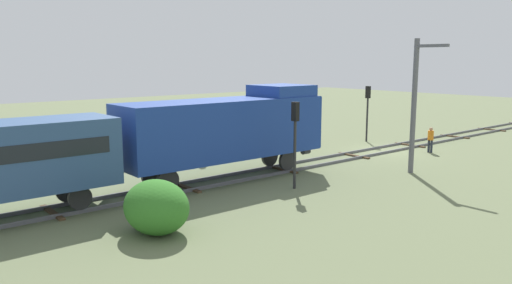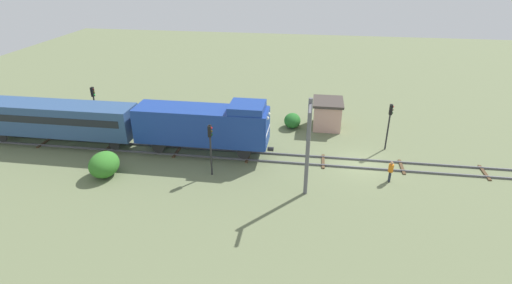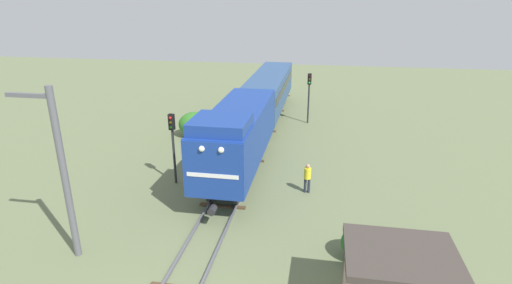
{
  "view_description": "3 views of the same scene",
  "coord_description": "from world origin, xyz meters",
  "px_view_note": "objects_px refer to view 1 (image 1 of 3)",
  "views": [
    {
      "loc": [
        -20.08,
        28.04,
        6.1
      ],
      "look_at": [
        -0.92,
        12.07,
        1.99
      ],
      "focal_mm": 35.0,
      "sensor_mm": 36.0,
      "label": 1
    },
    {
      "loc": [
        -29.63,
        4.3,
        15.75
      ],
      "look_at": [
        -0.67,
        8.67,
        1.75
      ],
      "focal_mm": 28.0,
      "sensor_mm": 36.0,
      "label": 2
    },
    {
      "loc": [
        4.79,
        -8.27,
        10.22
      ],
      "look_at": [
        1.23,
        12.44,
        2.56
      ],
      "focal_mm": 28.0,
      "sensor_mm": 36.0,
      "label": 3
    }
  ],
  "objects_px": {
    "traffic_signal_near": "(368,103)",
    "traffic_signal_mid": "(295,129)",
    "worker_near_track": "(431,138)",
    "locomotive": "(228,127)",
    "catenary_mast": "(415,103)",
    "worker_by_signal": "(204,147)",
    "relay_hut": "(279,123)"
  },
  "relations": [
    {
      "from": "traffic_signal_near",
      "to": "catenary_mast",
      "type": "height_order",
      "value": "catenary_mast"
    },
    {
      "from": "relay_hut",
      "to": "locomotive",
      "type": "bearing_deg",
      "value": 125.97
    },
    {
      "from": "worker_by_signal",
      "to": "worker_near_track",
      "type": "bearing_deg",
      "value": 130.68
    },
    {
      "from": "worker_near_track",
      "to": "catenary_mast",
      "type": "bearing_deg",
      "value": 102.72
    },
    {
      "from": "traffic_signal_mid",
      "to": "relay_hut",
      "type": "distance_m",
      "value": 14.16
    },
    {
      "from": "locomotive",
      "to": "traffic_signal_near",
      "type": "relative_size",
      "value": 2.78
    },
    {
      "from": "traffic_signal_near",
      "to": "worker_near_track",
      "type": "height_order",
      "value": "traffic_signal_near"
    },
    {
      "from": "worker_near_track",
      "to": "catenary_mast",
      "type": "height_order",
      "value": "catenary_mast"
    },
    {
      "from": "traffic_signal_mid",
      "to": "worker_by_signal",
      "type": "height_order",
      "value": "traffic_signal_mid"
    },
    {
      "from": "traffic_signal_mid",
      "to": "worker_near_track",
      "type": "xyz_separation_m",
      "value": [
        1.0,
        -13.52,
        -1.9
      ]
    },
    {
      "from": "traffic_signal_mid",
      "to": "relay_hut",
      "type": "xyz_separation_m",
      "value": [
        10.9,
        -8.91,
        -1.51
      ]
    },
    {
      "from": "traffic_signal_near",
      "to": "relay_hut",
      "type": "distance_m",
      "value": 6.83
    },
    {
      "from": "traffic_signal_mid",
      "to": "worker_near_track",
      "type": "bearing_deg",
      "value": -85.77
    },
    {
      "from": "locomotive",
      "to": "worker_near_track",
      "type": "xyz_separation_m",
      "value": [
        -2.4,
        -14.95,
        -1.78
      ]
    },
    {
      "from": "traffic_signal_near",
      "to": "catenary_mast",
      "type": "xyz_separation_m",
      "value": [
        -8.27,
        6.7,
        0.95
      ]
    },
    {
      "from": "traffic_signal_near",
      "to": "worker_near_track",
      "type": "bearing_deg",
      "value": 175.21
    },
    {
      "from": "traffic_signal_mid",
      "to": "worker_near_track",
      "type": "distance_m",
      "value": 13.69
    },
    {
      "from": "relay_hut",
      "to": "traffic_signal_mid",
      "type": "bearing_deg",
      "value": 140.75
    },
    {
      "from": "worker_by_signal",
      "to": "catenary_mast",
      "type": "distance_m",
      "value": 12.17
    },
    {
      "from": "catenary_mast",
      "to": "relay_hut",
      "type": "height_order",
      "value": "catenary_mast"
    },
    {
      "from": "traffic_signal_mid",
      "to": "relay_hut",
      "type": "bearing_deg",
      "value": -39.25
    },
    {
      "from": "traffic_signal_near",
      "to": "traffic_signal_mid",
      "type": "height_order",
      "value": "traffic_signal_near"
    },
    {
      "from": "worker_near_track",
      "to": "relay_hut",
      "type": "height_order",
      "value": "relay_hut"
    },
    {
      "from": "catenary_mast",
      "to": "relay_hut",
      "type": "distance_m",
      "value": 12.91
    },
    {
      "from": "traffic_signal_near",
      "to": "catenary_mast",
      "type": "bearing_deg",
      "value": 140.98
    },
    {
      "from": "locomotive",
      "to": "relay_hut",
      "type": "relative_size",
      "value": 3.31
    },
    {
      "from": "worker_near_track",
      "to": "traffic_signal_mid",
      "type": "bearing_deg",
      "value": 83.77
    },
    {
      "from": "traffic_signal_near",
      "to": "traffic_signal_mid",
      "type": "distance_m",
      "value": 15.47
    },
    {
      "from": "locomotive",
      "to": "worker_by_signal",
      "type": "relative_size",
      "value": 6.82
    },
    {
      "from": "worker_by_signal",
      "to": "relay_hut",
      "type": "xyz_separation_m",
      "value": [
        3.3,
        -8.98,
        0.4
      ]
    },
    {
      "from": "locomotive",
      "to": "catenary_mast",
      "type": "bearing_deg",
      "value": -120.17
    },
    {
      "from": "locomotive",
      "to": "worker_near_track",
      "type": "height_order",
      "value": "locomotive"
    }
  ]
}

